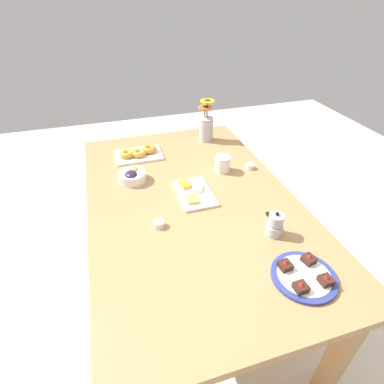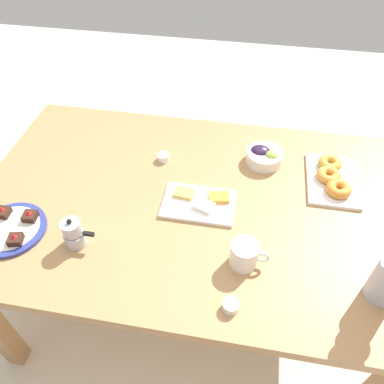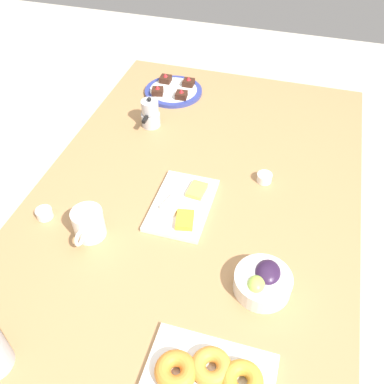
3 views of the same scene
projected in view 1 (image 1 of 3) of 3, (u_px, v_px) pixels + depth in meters
ground_plane at (192, 291)px, 1.91m from camera, size 6.00×6.00×0.00m
dining_table at (192, 212)px, 1.53m from camera, size 1.60×1.00×0.74m
coffee_mug at (222, 163)px, 1.67m from camera, size 0.12×0.09×0.09m
grape_bowl at (132, 176)px, 1.60m from camera, size 0.15×0.15×0.07m
cheese_platter at (194, 193)px, 1.50m from camera, size 0.26×0.17×0.03m
croissant_platter at (139, 153)px, 1.82m from camera, size 0.19×0.28×0.05m
jam_cup_honey at (159, 224)px, 1.31m from camera, size 0.05×0.05×0.03m
jam_cup_berry at (250, 166)px, 1.71m from camera, size 0.05×0.05×0.03m
dessert_plate at (304, 276)px, 1.08m from camera, size 0.23×0.23×0.05m
flower_vase at (206, 127)px, 1.97m from camera, size 0.11×0.10×0.27m
moka_pot at (275, 225)px, 1.25m from camera, size 0.11×0.07×0.12m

